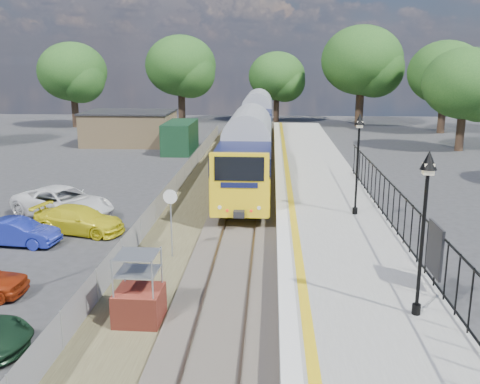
# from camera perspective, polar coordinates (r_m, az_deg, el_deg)

# --- Properties ---
(ground) EXTENTS (120.00, 120.00, 0.00)m
(ground) POSITION_cam_1_polar(r_m,az_deg,el_deg) (19.52, -1.08, -9.55)
(ground) COLOR #2D2D30
(ground) RESTS_ON ground
(track_bed) EXTENTS (5.90, 80.00, 0.29)m
(track_bed) POSITION_cam_1_polar(r_m,az_deg,el_deg) (28.64, -0.53, -1.67)
(track_bed) COLOR #473F38
(track_bed) RESTS_ON ground
(platform) EXTENTS (5.00, 70.00, 0.90)m
(platform) POSITION_cam_1_polar(r_m,az_deg,el_deg) (27.02, 9.17, -2.02)
(platform) COLOR gray
(platform) RESTS_ON ground
(platform_edge) EXTENTS (0.90, 70.00, 0.01)m
(platform_edge) POSITION_cam_1_polar(r_m,az_deg,el_deg) (26.76, 4.81, -1.03)
(platform_edge) COLOR silver
(platform_edge) RESTS_ON platform
(victorian_lamp_south) EXTENTS (0.44, 0.44, 4.60)m
(victorian_lamp_south) POSITION_cam_1_polar(r_m,az_deg,el_deg) (14.86, 19.22, -0.37)
(victorian_lamp_south) COLOR black
(victorian_lamp_south) RESTS_ON platform
(victorian_lamp_north) EXTENTS (0.44, 0.44, 4.60)m
(victorian_lamp_north) POSITION_cam_1_polar(r_m,az_deg,el_deg) (24.42, 12.55, 5.39)
(victorian_lamp_north) COLOR black
(victorian_lamp_north) RESTS_ON platform
(palisade_fence) EXTENTS (0.12, 26.00, 2.00)m
(palisade_fence) POSITION_cam_1_polar(r_m,az_deg,el_deg) (21.57, 17.01, -2.69)
(palisade_fence) COLOR black
(palisade_fence) RESTS_ON platform
(wire_fence) EXTENTS (0.06, 52.00, 1.20)m
(wire_fence) POSITION_cam_1_polar(r_m,az_deg,el_deg) (31.22, -7.08, 0.49)
(wire_fence) COLOR #999EA3
(wire_fence) RESTS_ON ground
(outbuilding) EXTENTS (10.80, 10.10, 3.12)m
(outbuilding) POSITION_cam_1_polar(r_m,az_deg,el_deg) (50.98, -10.71, 6.58)
(outbuilding) COLOR tan
(outbuilding) RESTS_ON ground
(tree_line) EXTENTS (56.80, 43.80, 11.88)m
(tree_line) POSITION_cam_1_polar(r_m,az_deg,el_deg) (59.87, 3.45, 12.72)
(tree_line) COLOR #332319
(tree_line) RESTS_ON ground
(train) EXTENTS (2.82, 40.83, 3.51)m
(train) POSITION_cam_1_polar(r_m,az_deg,el_deg) (44.26, 1.53, 6.82)
(train) COLOR yellow
(train) RESTS_ON ground
(brick_plinth) EXTENTS (1.41, 1.41, 2.24)m
(brick_plinth) POSITION_cam_1_polar(r_m,az_deg,el_deg) (16.57, -10.77, -10.17)
(brick_plinth) COLOR maroon
(brick_plinth) RESTS_ON ground
(speed_sign) EXTENTS (0.57, 0.13, 2.85)m
(speed_sign) POSITION_cam_1_polar(r_m,az_deg,el_deg) (21.30, -7.40, -2.10)
(speed_sign) COLOR #999EA3
(speed_sign) RESTS_ON ground
(car_blue) EXTENTS (3.67, 1.61, 1.17)m
(car_blue) POSITION_cam_1_polar(r_m,az_deg,el_deg) (24.91, -22.65, -3.98)
(car_blue) COLOR navy
(car_blue) RESTS_ON ground
(car_yellow) EXTENTS (4.58, 2.67, 1.25)m
(car_yellow) POSITION_cam_1_polar(r_m,az_deg,el_deg) (25.71, -16.79, -2.86)
(car_yellow) COLOR yellow
(car_yellow) RESTS_ON ground
(car_white) EXTENTS (6.04, 4.70, 1.53)m
(car_white) POSITION_cam_1_polar(r_m,az_deg,el_deg) (28.46, -18.34, -1.09)
(car_white) COLOR white
(car_white) RESTS_ON ground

